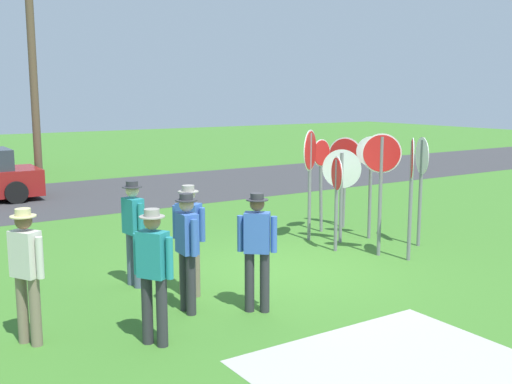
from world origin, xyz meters
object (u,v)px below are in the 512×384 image
object	(u,v)px
stop_sign_rear_left	(336,188)
stop_sign_far_back	(345,166)
stop_sign_tallest	(411,177)
person_holding_notes	(133,227)
stop_sign_rear_right	(310,164)
stop_sign_leaning_left	(421,172)
person_near_signs	(26,268)
stop_sign_leaning_right	(342,179)
stop_sign_center_cluster	(381,173)
person_with_sunhat	(257,245)
person_in_teal	(153,269)
stop_sign_low_front	(321,171)
person_in_blue	(189,234)
stop_sign_nearest	(371,171)
utility_pole	(32,54)
person_in_dark_shirt	(187,246)

from	to	relation	value
stop_sign_rear_left	stop_sign_far_back	bearing A→B (deg)	44.65
stop_sign_tallest	person_holding_notes	xyz separation A→B (m)	(-4.91, 1.35, -0.60)
person_holding_notes	stop_sign_rear_right	bearing A→B (deg)	12.20
stop_sign_far_back	stop_sign_leaning_left	bearing A→B (deg)	-87.19
stop_sign_rear_left	person_near_signs	distance (m)	6.38
stop_sign_leaning_right	stop_sign_rear_left	size ratio (longest dim) A/B	1.04
stop_sign_rear_right	stop_sign_rear_left	size ratio (longest dim) A/B	1.25
stop_sign_center_cluster	person_with_sunhat	size ratio (longest dim) A/B	1.36
person_in_teal	stop_sign_leaning_left	bearing A→B (deg)	14.19
stop_sign_low_front	person_with_sunhat	xyz separation A→B (m)	(-4.04, -3.53, -0.41)
stop_sign_leaning_left	stop_sign_tallest	xyz separation A→B (m)	(-1.00, -0.66, 0.05)
stop_sign_center_cluster	person_in_blue	xyz separation A→B (m)	(-4.15, -0.11, -0.63)
stop_sign_low_front	stop_sign_nearest	size ratio (longest dim) A/B	0.95
stop_sign_leaning_left	person_with_sunhat	world-z (taller)	stop_sign_leaning_left
stop_sign_low_front	person_near_signs	xyz separation A→B (m)	(-7.07, -2.93, -0.41)
stop_sign_tallest	person_in_blue	distance (m)	4.44
stop_sign_rear_left	person_near_signs	world-z (taller)	stop_sign_rear_left
stop_sign_low_front	stop_sign_far_back	xyz separation A→B (m)	(0.75, 0.06, 0.05)
stop_sign_nearest	person_in_blue	distance (m)	5.16
stop_sign_rear_right	person_near_signs	bearing A→B (deg)	-159.10
person_near_signs	stop_sign_far_back	bearing A→B (deg)	20.95
stop_sign_leaning_left	person_with_sunhat	distance (m)	5.12
stop_sign_leaning_right	person_in_teal	xyz separation A→B (m)	(-5.46, -2.78, -0.36)
stop_sign_tallest	person_in_blue	world-z (taller)	stop_sign_tallest
person_in_teal	stop_sign_rear_left	bearing A→B (deg)	25.07
stop_sign_center_cluster	stop_sign_rear_right	xyz separation A→B (m)	(-0.35, 1.73, 0.02)
stop_sign_leaning_left	person_in_teal	distance (m)	6.85
stop_sign_low_front	stop_sign_far_back	distance (m)	0.75
stop_sign_low_front	person_with_sunhat	bearing A→B (deg)	-138.85
utility_pole	person_in_dark_shirt	xyz separation A→B (m)	(-0.93, -12.07, -3.30)
stop_sign_tallest	person_in_dark_shirt	xyz separation A→B (m)	(-4.74, -0.21, -0.60)
stop_sign_far_back	person_with_sunhat	distance (m)	6.00
stop_sign_center_cluster	person_in_blue	distance (m)	4.20
person_in_teal	person_with_sunhat	bearing A→B (deg)	9.48
stop_sign_rear_right	stop_sign_nearest	bearing A→B (deg)	-26.41
stop_sign_center_cluster	person_in_dark_shirt	size ratio (longest dim) A/B	1.36
person_in_blue	person_in_dark_shirt	distance (m)	0.75
stop_sign_rear_right	person_in_blue	world-z (taller)	stop_sign_rear_right
utility_pole	stop_sign_leaning_left	xyz separation A→B (m)	(4.81, -11.20, -2.75)
stop_sign_nearest	person_in_dark_shirt	distance (m)	5.70
stop_sign_tallest	person_in_blue	size ratio (longest dim) A/B	1.33
stop_sign_leaning_right	stop_sign_far_back	bearing A→B (deg)	46.23
person_in_blue	stop_sign_leaning_right	bearing A→B (deg)	17.36
utility_pole	person_near_signs	distance (m)	12.82
stop_sign_leaning_right	stop_sign_leaning_left	size ratio (longest dim) A/B	0.88
person_in_teal	person_near_signs	world-z (taller)	same
stop_sign_tallest	person_near_signs	xyz separation A→B (m)	(-6.92, -0.13, -0.60)
stop_sign_low_front	person_with_sunhat	world-z (taller)	stop_sign_low_front
stop_sign_far_back	person_with_sunhat	world-z (taller)	stop_sign_far_back
utility_pole	stop_sign_rear_right	size ratio (longest dim) A/B	3.47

